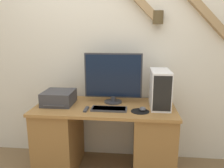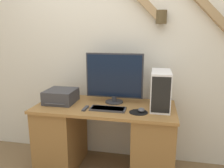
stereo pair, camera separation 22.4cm
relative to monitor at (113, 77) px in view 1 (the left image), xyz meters
name	(u,v)px [view 1 (the left image)]	position (x,y,z in m)	size (l,w,h in m)	color
wall_back	(110,48)	(-0.07, 0.27, 0.30)	(6.40, 0.17, 2.70)	silver
desk	(105,138)	(-0.08, -0.12, -0.66)	(1.48, 0.68, 0.78)	olive
monitor	(113,77)	(0.00, 0.00, 0.00)	(0.63, 0.19, 0.55)	#333338
keyboard	(109,109)	(-0.02, -0.25, -0.28)	(0.36, 0.15, 0.02)	#3D3D42
mousepad	(140,111)	(0.29, -0.27, -0.28)	(0.18, 0.18, 0.00)	black
mouse	(143,109)	(0.32, -0.25, -0.26)	(0.06, 0.08, 0.04)	#4C4C51
computer_tower	(160,89)	(0.50, -0.08, -0.09)	(0.19, 0.42, 0.39)	white
printer	(59,98)	(-0.58, -0.11, -0.22)	(0.32, 0.33, 0.14)	#38383D
remote_control	(86,109)	(-0.25, -0.28, -0.28)	(0.03, 0.15, 0.02)	#38383D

